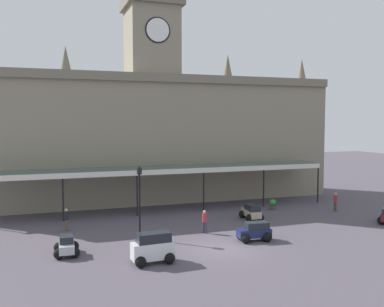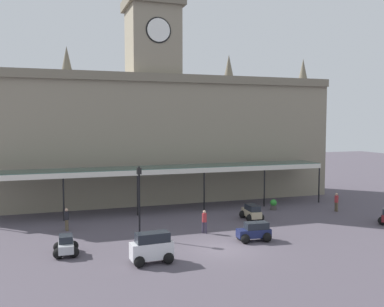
{
  "view_description": "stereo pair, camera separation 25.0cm",
  "coord_description": "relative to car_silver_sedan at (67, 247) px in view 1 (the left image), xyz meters",
  "views": [
    {
      "loc": [
        -10.5,
        -24.38,
        8.07
      ],
      "look_at": [
        0.0,
        5.84,
        5.66
      ],
      "focal_mm": 40.08,
      "sensor_mm": 36.0,
      "label": 1
    },
    {
      "loc": [
        -10.26,
        -24.46,
        8.07
      ],
      "look_at": [
        0.0,
        5.84,
        5.66
      ],
      "focal_mm": 40.08,
      "sensor_mm": 36.0,
      "label": 2
    }
  ],
  "objects": [
    {
      "name": "pedestrian_beside_cars",
      "position": [
        23.47,
        5.2,
        0.41
      ],
      "size": [
        0.34,
        0.39,
        1.67
      ],
      "color": "brown",
      "rests_on": "ground"
    },
    {
      "name": "planter_by_canopy",
      "position": [
        18.48,
        7.61,
        -0.01
      ],
      "size": [
        0.6,
        0.6,
        0.96
      ],
      "color": "#47423D",
      "rests_on": "ground"
    },
    {
      "name": "pedestrian_crossing_forecourt",
      "position": [
        0.3,
        5.92,
        0.41
      ],
      "size": [
        0.34,
        0.38,
        1.67
      ],
      "color": "brown",
      "rests_on": "ground"
    },
    {
      "name": "victorian_lamppost",
      "position": [
        4.97,
        2.16,
        2.62
      ],
      "size": [
        0.3,
        0.3,
        5.03
      ],
      "color": "black",
      "rests_on": "ground"
    },
    {
      "name": "station_building",
      "position": [
        9.35,
        16.14,
        6.43
      ],
      "size": [
        37.09,
        6.61,
        20.25
      ],
      "color": "gray",
      "rests_on": "ground"
    },
    {
      "name": "pedestrian_near_entrance",
      "position": [
        9.68,
        2.01,
        0.41
      ],
      "size": [
        0.34,
        0.34,
        1.67
      ],
      "color": "#3F384C",
      "rests_on": "ground"
    },
    {
      "name": "car_white_van",
      "position": [
        4.57,
        -3.17,
        0.3
      ],
      "size": [
        2.45,
        1.69,
        1.77
      ],
      "color": "silver",
      "rests_on": "ground"
    },
    {
      "name": "car_navy_estate",
      "position": [
        12.18,
        -0.95,
        0.06
      ],
      "size": [
        2.32,
        1.68,
        1.27
      ],
      "color": "#19214C",
      "rests_on": "ground"
    },
    {
      "name": "car_silver_sedan",
      "position": [
        0.0,
        0.0,
        0.0
      ],
      "size": [
        1.56,
        2.08,
        1.19
      ],
      "color": "#B2B5BA",
      "rests_on": "ground"
    },
    {
      "name": "ground_plane",
      "position": [
        9.35,
        -2.04,
        -0.5
      ],
      "size": [
        140.0,
        140.0,
        0.0
      ],
      "primitive_type": "plane",
      "color": "#4D4650"
    },
    {
      "name": "car_beige_estate",
      "position": [
        14.82,
        4.69,
        0.06
      ],
      "size": [
        1.64,
        2.31,
        1.27
      ],
      "color": "tan",
      "rests_on": "ground"
    },
    {
      "name": "entrance_canopy",
      "position": [
        9.35,
        10.61,
        3.32
      ],
      "size": [
        30.55,
        3.26,
        3.97
      ],
      "color": "#38564C",
      "rests_on": "ground"
    }
  ]
}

